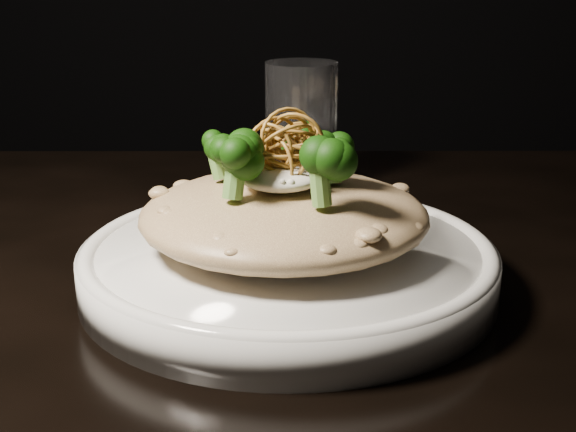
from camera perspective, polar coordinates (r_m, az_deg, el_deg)
The scene contains 7 objects.
table at distance 0.65m, azimuth -6.09°, elevation -10.86°, with size 1.10×0.80×0.75m.
plate at distance 0.59m, azimuth 0.00°, elevation -3.67°, with size 0.30×0.30×0.03m, color silver.
risotto at distance 0.58m, azimuth -0.28°, elevation 0.06°, with size 0.21×0.21×0.05m, color brown.
broccoli at distance 0.56m, azimuth -0.53°, elevation 4.38°, with size 0.13×0.13×0.05m, color black, non-canonical shape.
cheese at distance 0.56m, azimuth -0.52°, elevation 2.79°, with size 0.06×0.06×0.02m, color white.
shallots at distance 0.56m, azimuth -0.21°, elevation 5.82°, with size 0.06×0.06×0.04m, color brown, non-canonical shape.
drinking_glass at distance 0.83m, azimuth 0.95°, elevation 6.41°, with size 0.07×0.07×0.13m, color silver.
Camera 1 is at (0.07, -0.57, 0.98)m, focal length 50.00 mm.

